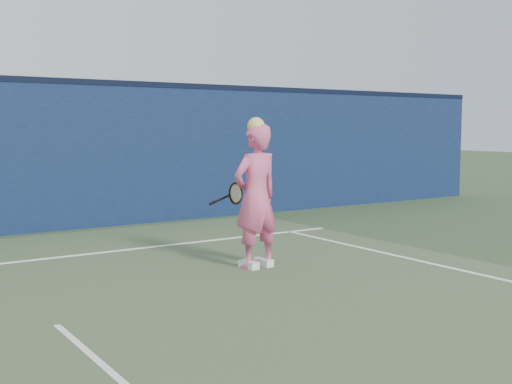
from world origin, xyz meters
TOP-DOWN VIEW (x-y plane):
  - ground at (0.00, 0.00)m, footprint 80.00×80.00m
  - player at (2.81, 2.03)m, footprint 0.71×0.51m
  - racket at (2.75, 2.46)m, footprint 0.56×0.16m
  - court_lines at (0.00, -0.33)m, footprint 11.00×12.04m

SIDE VIEW (x-z plane):
  - ground at x=0.00m, z-range 0.00..0.00m
  - court_lines at x=0.00m, z-range 0.01..0.01m
  - racket at x=2.75m, z-range 0.75..1.05m
  - player at x=2.81m, z-range -0.03..1.86m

